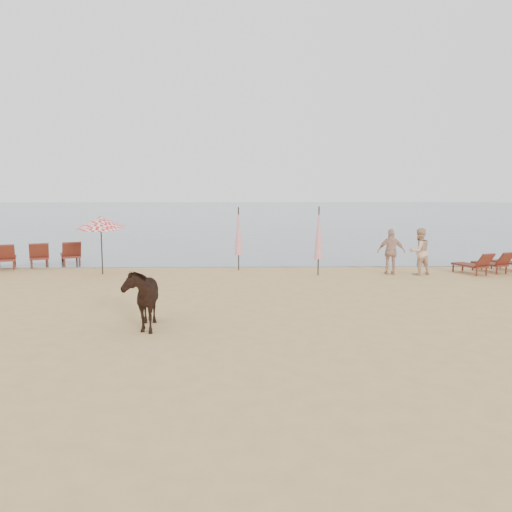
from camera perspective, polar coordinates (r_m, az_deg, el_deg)
The scene contains 10 objects.
ground at distance 10.28m, azimuth 0.69°, elevation -9.63°, with size 120.00×120.00×0.00m, color tan.
sea at distance 89.89m, azimuth -1.17°, elevation 5.32°, with size 160.00×140.00×0.06m, color #51606B.
lounger_cluster_left at distance 22.01m, azimuth -23.55°, elevation 0.10°, with size 3.62×2.93×0.69m.
lounger_cluster_right at distance 20.72m, azimuth 25.55°, elevation -0.66°, with size 2.95×2.36×0.57m.
umbrella_open_left_b at distance 19.10m, azimuth -17.33°, elevation 3.70°, with size 1.74×1.77×2.22m.
umbrella_closed_left at distance 19.27m, azimuth -2.01°, elevation 2.81°, with size 0.30×0.30×2.44m.
umbrella_closed_right at distance 18.16m, azimuth 7.17°, elevation 2.61°, with size 0.30×0.30×2.50m.
cow at distance 11.33m, azimuth -12.99°, elevation -4.58°, with size 0.75×1.65×1.40m, color black.
beachgoer_right_a at distance 19.17m, azimuth 18.16°, elevation 0.49°, with size 0.83×0.65×1.71m, color tan.
beachgoer_right_b at distance 18.93m, azimuth 15.19°, elevation 0.47°, with size 0.98×0.41×1.68m, color tan.
Camera 1 is at (-0.36, -9.84, 2.98)m, focal length 35.00 mm.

